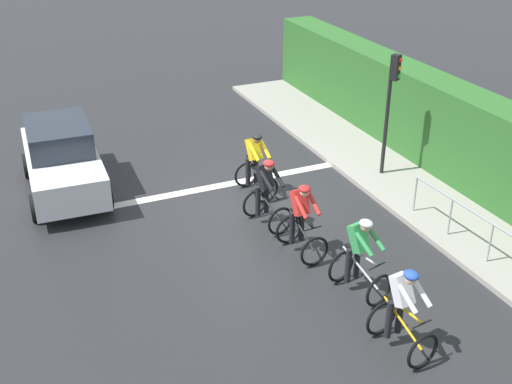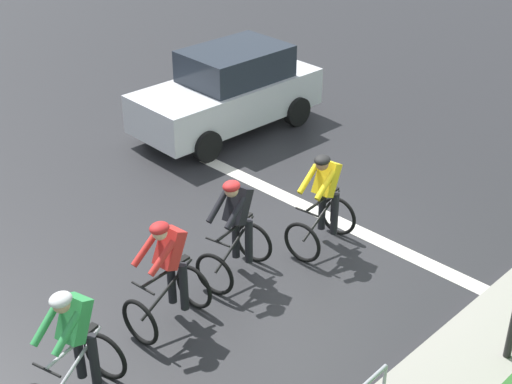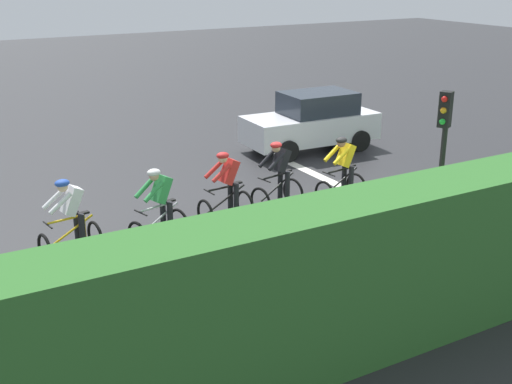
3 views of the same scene
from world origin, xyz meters
name	(u,v)px [view 1 (image 1 of 3)]	position (x,y,z in m)	size (l,w,h in m)	color
ground_plane	(251,197)	(0.00, 0.00, 0.00)	(80.00, 80.00, 0.00)	#28282B
sidewalk_kerb	(436,198)	(-4.16, 2.00, 0.06)	(2.80, 20.43, 0.12)	#9E998E
stone_wall_low	(466,186)	(-5.06, 2.00, 0.24)	(0.44, 20.43, 0.47)	gray
hedge_wall	(482,148)	(-5.36, 2.00, 1.22)	(1.10, 20.43, 2.43)	#2D6628
road_marking_stop_line	(238,182)	(0.00, -0.93, 0.00)	(7.00, 0.30, 0.01)	silver
cyclist_lead	(402,312)	(-0.10, 6.23, 0.80)	(0.83, 1.17, 1.66)	black
cyclist_second	(360,258)	(-0.32, 4.51, 0.80)	(0.92, 1.21, 1.66)	black
cyclist_mid	(301,221)	(0.06, 2.80, 0.80)	(0.77, 1.13, 1.66)	black
cyclist_fourth	(266,194)	(0.22, 1.38, 0.80)	(0.87, 1.19, 1.66)	black
cyclist_trailing	(255,165)	(-0.17, -0.16, 0.80)	(0.79, 1.15, 1.66)	black
car_white	(62,159)	(4.20, -2.28, 0.87)	(2.01, 4.16, 1.76)	silver
traffic_light_near_crossing	(391,98)	(-3.70, 0.34, 2.22)	(0.27, 0.29, 3.34)	black
pedestrian_railing_kerbside	(471,220)	(-3.26, 4.20, 0.79)	(0.19, 3.69, 1.03)	#999EA3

